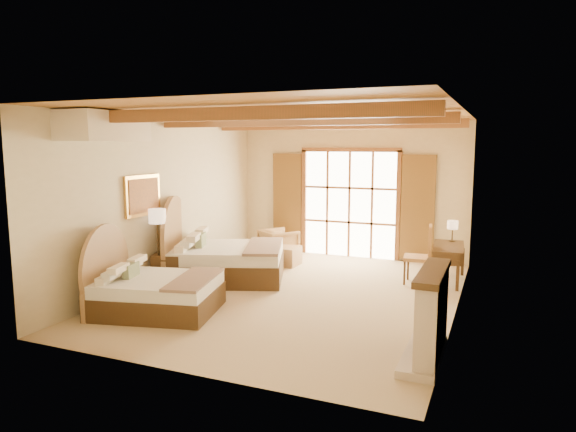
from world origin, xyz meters
The scene contains 19 objects.
floor centered at (0.00, 0.00, 0.00)m, with size 7.00×7.00×0.00m, color tan.
wall_back centered at (0.00, 3.50, 1.60)m, with size 5.50×5.50×0.00m, color beige.
wall_left centered at (-2.75, 0.00, 1.60)m, with size 7.00×7.00×0.00m, color beige.
wall_right centered at (2.75, 0.00, 1.60)m, with size 7.00×7.00×0.00m, color beige.
ceiling centered at (0.00, 0.00, 3.20)m, with size 7.00×7.00×0.00m, color #AD7235.
ceiling_beams centered at (0.00, 0.00, 3.08)m, with size 5.39×4.60×0.18m, color brown, non-canonical shape.
french_doors centered at (0.00, 3.44, 1.25)m, with size 3.95×0.08×2.60m.
fireplace centered at (2.60, -2.00, 0.51)m, with size 0.46×1.40×1.16m.
painting centered at (-2.70, -0.75, 1.75)m, with size 0.06×0.95×0.75m.
canopy_valance centered at (-2.40, -2.00, 2.95)m, with size 0.70×1.40×0.45m, color #F9ECCA.
bed_near centered at (-1.82, -1.78, 0.37)m, with size 2.16×1.79×1.23m.
bed_far centered at (-1.82, 0.44, 0.44)m, with size 2.76×2.33×1.46m.
nightstand centered at (-2.42, -0.45, 0.32)m, with size 0.53×0.53×0.63m, color #423016.
floor_lamp centered at (-2.50, -0.62, 1.27)m, with size 0.32×0.32×1.50m.
armchair centered at (-1.45, 2.54, 0.35)m, with size 0.75×0.77×0.70m, color #A47A48.
ottoman centered at (-1.04, 2.01, 0.21)m, with size 0.57×0.57×0.41m, color #9D6D45.
desk centered at (2.43, 1.95, 0.38)m, with size 0.68×1.37×0.72m.
desk_chair centered at (1.93, 1.57, 0.36)m, with size 0.56×0.56×1.15m.
desk_lamp centered at (2.45, 2.46, 1.04)m, with size 0.21×0.21×0.42m.
Camera 1 is at (3.33, -8.32, 2.67)m, focal length 32.00 mm.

